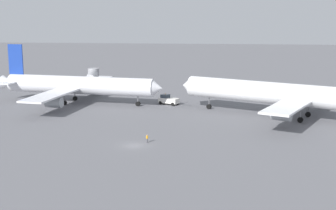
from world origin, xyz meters
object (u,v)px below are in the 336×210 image
object	(u,v)px
pushback_tug	(169,100)
jet_bridge	(92,76)
airliner_being_pushed	(292,95)
ground_crew_ramp_agent_by_cones	(147,138)
airliner_at_gate_left	(78,85)

from	to	relation	value
pushback_tug	jet_bridge	world-z (taller)	jet_bridge
pushback_tug	jet_bridge	bearing A→B (deg)	140.31
airliner_being_pushed	ground_crew_ramp_agent_by_cones	xyz separation A→B (m)	(-31.09, -25.03, -4.81)
ground_crew_ramp_agent_by_cones	jet_bridge	size ratio (longest dim) A/B	0.09
airliner_at_gate_left	pushback_tug	world-z (taller)	airliner_at_gate_left
pushback_tug	ground_crew_ramp_agent_by_cones	bearing A→B (deg)	-89.98
ground_crew_ramp_agent_by_cones	jet_bridge	world-z (taller)	jet_bridge
pushback_tug	ground_crew_ramp_agent_by_cones	size ratio (longest dim) A/B	5.26
ground_crew_ramp_agent_by_cones	pushback_tug	bearing A→B (deg)	90.02
airliner_at_gate_left	ground_crew_ramp_agent_by_cones	bearing A→B (deg)	-56.48
airliner_at_gate_left	pushback_tug	bearing A→B (deg)	2.74
airliner_being_pushed	ground_crew_ramp_agent_by_cones	size ratio (longest dim) A/B	34.28
pushback_tug	ground_crew_ramp_agent_by_cones	xyz separation A→B (m)	(0.01, -39.37, -0.43)
airliner_being_pushed	pushback_tug	bearing A→B (deg)	155.24
airliner_at_gate_left	ground_crew_ramp_agent_by_cones	size ratio (longest dim) A/B	29.71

